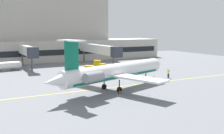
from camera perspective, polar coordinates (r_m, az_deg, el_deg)
The scene contains 11 objects.
ground at distance 49.70m, azimuth 3.76°, elevation -4.10°, with size 120.00×120.00×0.11m.
terminal_building at distance 92.01m, azimuth -13.64°, elevation 6.22°, with size 77.07×14.07×20.08m.
jet_bridge_west at distance 76.32m, azimuth -2.69°, elevation 3.65°, with size 2.40×23.50×5.94m.
jet_bridge_east at distance 73.90m, azimuth -17.13°, elevation 3.20°, with size 2.40×16.36×6.01m.
regional_jet at distance 46.11m, azimuth 0.44°, elevation -0.99°, with size 27.18×20.03×8.75m.
baggage_tug at distance 69.97m, azimuth -3.57°, elevation 0.35°, with size 4.15×3.75×2.37m.
pushback_tractor at distance 64.53m, azimuth -2.34°, elevation -0.35°, with size 3.11×3.39×2.23m.
fuel_tank at distance 72.24m, azimuth -21.01°, elevation 0.24°, with size 7.49×2.53×2.24m.
marshaller at distance 59.05m, azimuth 11.60°, elevation -1.30°, with size 0.48×0.77×1.93m.
safety_cone_alpha at distance 58.71m, azimuth 8.65°, elevation -2.01°, with size 0.47×0.47×0.55m.
safety_cone_bravo at distance 44.33m, azimuth 1.62°, elevation -5.19°, with size 0.47×0.47×0.55m.
Camera 1 is at (-25.78, -41.20, 10.36)m, focal length 44.16 mm.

